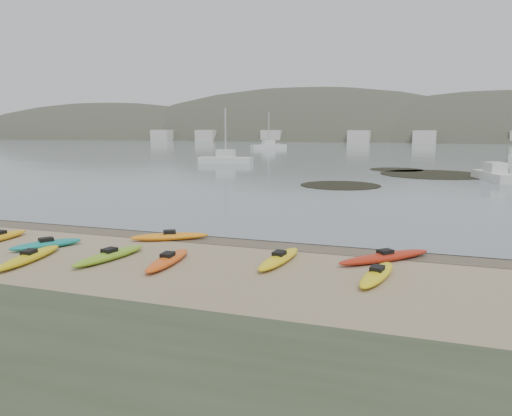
% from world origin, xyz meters
% --- Properties ---
extents(ground, '(600.00, 600.00, 0.00)m').
position_xyz_m(ground, '(0.00, 0.00, 0.00)').
color(ground, tan).
rests_on(ground, ground).
extents(wet_sand, '(60.00, 60.00, 0.00)m').
position_xyz_m(wet_sand, '(0.00, -0.30, 0.00)').
color(wet_sand, brown).
rests_on(wet_sand, ground).
extents(water, '(1200.00, 1200.00, 0.00)m').
position_xyz_m(water, '(0.00, 300.00, 0.01)').
color(water, slate).
rests_on(water, ground).
extents(kayaks, '(23.88, 8.23, 0.34)m').
position_xyz_m(kayaks, '(-0.87, -3.67, 0.17)').
color(kayaks, yellow).
rests_on(kayaks, ground).
extents(kelp_mats, '(17.08, 24.97, 0.04)m').
position_xyz_m(kelp_mats, '(5.36, 33.87, 0.03)').
color(kelp_mats, black).
rests_on(kelp_mats, water).
extents(moored_boats, '(83.11, 78.99, 1.15)m').
position_xyz_m(moored_boats, '(3.67, 68.49, 0.53)').
color(moored_boats, silver).
rests_on(moored_boats, ground).
extents(far_town, '(199.00, 5.00, 4.00)m').
position_xyz_m(far_town, '(6.00, 145.00, 2.00)').
color(far_town, beige).
rests_on(far_town, ground).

